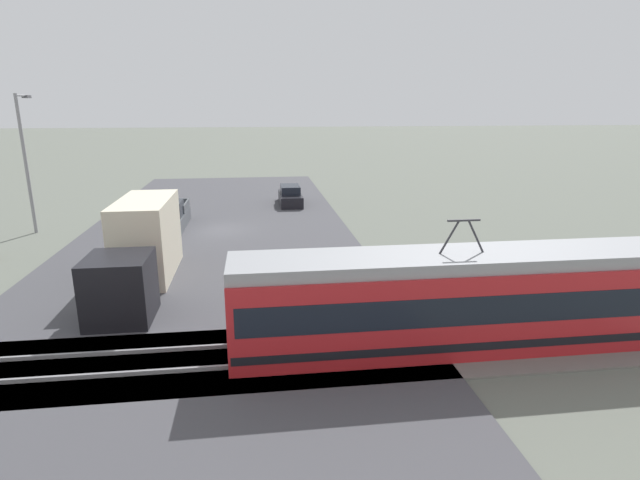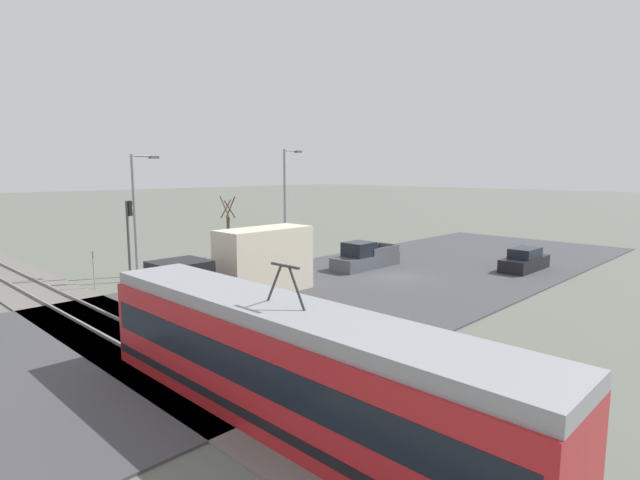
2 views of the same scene
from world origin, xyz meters
The scene contains 8 objects.
ground_plane centered at (0.00, 0.00, 0.00)m, with size 320.00×320.00×0.00m, color #60665B.
road_surface centered at (0.00, 0.00, 0.04)m, with size 17.25×49.33×0.08m.
rail_bed centered at (0.00, 17.61, 0.05)m, with size 65.89×4.40×0.22m.
light_rail_tram centered at (-9.21, 17.61, 1.68)m, with size 15.31×2.67×4.42m.
box_truck centered at (2.69, 9.89, 1.79)m, with size 2.38×9.44×3.71m.
pickup_truck centered at (3.18, -1.10, 0.80)m, with size 1.94×5.69×1.92m.
sedan_car_0 centered at (-5.39, -8.29, 0.72)m, with size 1.78×4.75×1.56m.
street_lamp_mid_block centered at (11.78, -1.33, 5.02)m, with size 0.36×1.95×8.76m.
Camera 1 is at (-2.56, 32.61, 8.09)m, focal length 28.00 mm.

